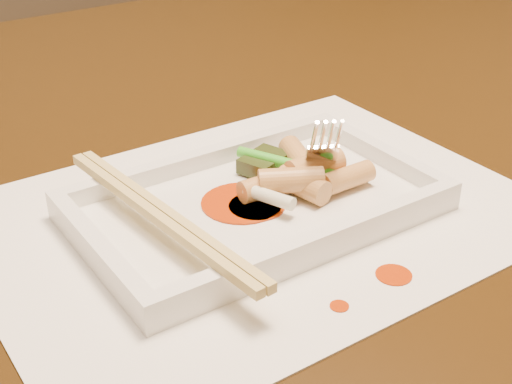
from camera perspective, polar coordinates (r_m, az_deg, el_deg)
table at (r=0.74m, az=-2.07°, el=-1.09°), size 1.40×0.90×0.75m
placemat at (r=0.53m, az=0.00°, el=-1.77°), size 0.40×0.30×0.00m
sauce_splatter_a at (r=0.47m, az=10.96°, el=-6.52°), size 0.02×0.02×0.00m
sauce_splatter_b at (r=0.44m, az=6.68°, el=-9.05°), size 0.01×0.01×0.00m
plate_base at (r=0.53m, az=0.00°, el=-1.32°), size 0.26×0.16×0.01m
plate_rim_far at (r=0.58m, az=-4.12°, el=2.72°), size 0.26×0.01×0.01m
plate_rim_near at (r=0.47m, az=5.06°, el=-3.96°), size 0.26×0.01×0.01m
plate_rim_left at (r=0.47m, az=-12.53°, el=-4.43°), size 0.01×0.14×0.01m
plate_rim_right at (r=0.59m, az=9.98°, el=3.04°), size 0.01×0.14×0.01m
veg_piece at (r=0.57m, az=0.66°, el=2.38°), size 0.05×0.04×0.01m
scallion_white at (r=0.51m, az=1.07°, el=-0.38°), size 0.02×0.04×0.01m
scallion_green at (r=0.56m, az=2.43°, el=2.30°), size 0.05×0.08×0.01m
chopstick_a at (r=0.48m, az=-8.09°, el=-1.90°), size 0.03×0.22×0.01m
chopstick_b at (r=0.49m, az=-7.26°, el=-1.63°), size 0.03×0.22×0.01m
fork at (r=0.55m, az=5.09°, el=8.68°), size 0.09×0.10×0.14m
sauce_blob_0 at (r=0.53m, az=-1.12°, el=-0.87°), size 0.06×0.06×0.00m
sauce_blob_1 at (r=0.52m, az=0.07°, el=-1.15°), size 0.04×0.04×0.00m
rice_cake_0 at (r=0.57m, az=3.40°, el=2.75°), size 0.03×0.05×0.02m
rice_cake_1 at (r=0.53m, az=3.78°, el=0.58°), size 0.03×0.04×0.02m
rice_cake_2 at (r=0.52m, az=2.82°, el=0.95°), size 0.05×0.04×0.02m
rice_cake_3 at (r=0.53m, az=0.75°, el=0.48°), size 0.04×0.02×0.02m
rice_cake_4 at (r=0.54m, az=7.32°, el=1.14°), size 0.04×0.02×0.02m
rice_cake_5 at (r=0.55m, az=4.76°, el=2.07°), size 0.05×0.02×0.02m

